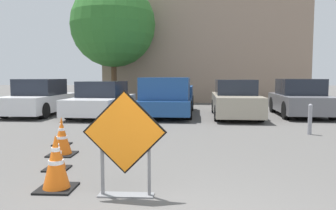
{
  "coord_description": "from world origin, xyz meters",
  "views": [
    {
      "loc": [
        -0.03,
        -2.91,
        1.64
      ],
      "look_at": [
        -0.74,
        9.67,
        0.54
      ],
      "focal_mm": 35.0,
      "sensor_mm": 36.0,
      "label": 1
    }
  ],
  "objects_px": {
    "traffic_cone_second": "(57,153)",
    "pickup_truck": "(168,98)",
    "road_closed_sign": "(125,140)",
    "parked_car_third": "(235,100)",
    "parked_car_nearest": "(40,99)",
    "parked_car_fourth": "(300,99)",
    "traffic_cone_third": "(62,138)",
    "parked_car_second": "(102,100)",
    "traffic_cone_fourth": "(62,131)",
    "bollard_nearest": "(310,118)",
    "traffic_cone_nearest": "(56,163)"
  },
  "relations": [
    {
      "from": "traffic_cone_second",
      "to": "pickup_truck",
      "type": "height_order",
      "value": "pickup_truck"
    },
    {
      "from": "road_closed_sign",
      "to": "parked_car_third",
      "type": "height_order",
      "value": "parked_car_third"
    },
    {
      "from": "parked_car_nearest",
      "to": "pickup_truck",
      "type": "xyz_separation_m",
      "value": [
        5.5,
        0.02,
        0.03
      ]
    },
    {
      "from": "traffic_cone_second",
      "to": "parked_car_fourth",
      "type": "relative_size",
      "value": 0.14
    },
    {
      "from": "traffic_cone_third",
      "to": "parked_car_second",
      "type": "xyz_separation_m",
      "value": [
        -0.93,
        6.93,
        0.3
      ]
    },
    {
      "from": "road_closed_sign",
      "to": "traffic_cone_fourth",
      "type": "relative_size",
      "value": 2.16
    },
    {
      "from": "traffic_cone_second",
      "to": "parked_car_second",
      "type": "bearing_deg",
      "value": 98.81
    },
    {
      "from": "parked_car_nearest",
      "to": "parked_car_second",
      "type": "bearing_deg",
      "value": 179.11
    },
    {
      "from": "road_closed_sign",
      "to": "traffic_cone_third",
      "type": "relative_size",
      "value": 2.0
    },
    {
      "from": "parked_car_third",
      "to": "bollard_nearest",
      "type": "distance_m",
      "value": 4.31
    },
    {
      "from": "parked_car_second",
      "to": "road_closed_sign",
      "type": "bearing_deg",
      "value": 109.42
    },
    {
      "from": "traffic_cone_nearest",
      "to": "traffic_cone_third",
      "type": "height_order",
      "value": "traffic_cone_nearest"
    },
    {
      "from": "traffic_cone_nearest",
      "to": "traffic_cone_fourth",
      "type": "bearing_deg",
      "value": 109.85
    },
    {
      "from": "traffic_cone_nearest",
      "to": "parked_car_nearest",
      "type": "xyz_separation_m",
      "value": [
        -4.4,
        9.14,
        0.3
      ]
    },
    {
      "from": "road_closed_sign",
      "to": "traffic_cone_second",
      "type": "relative_size",
      "value": 2.48
    },
    {
      "from": "traffic_cone_second",
      "to": "road_closed_sign",
      "type": "bearing_deg",
      "value": -40.64
    },
    {
      "from": "traffic_cone_second",
      "to": "traffic_cone_fourth",
      "type": "xyz_separation_m",
      "value": [
        -0.7,
        2.05,
        0.04
      ]
    },
    {
      "from": "parked_car_nearest",
      "to": "parked_car_fourth",
      "type": "relative_size",
      "value": 1.03
    },
    {
      "from": "traffic_cone_second",
      "to": "bollard_nearest",
      "type": "distance_m",
      "value": 6.94
    },
    {
      "from": "parked_car_fourth",
      "to": "bollard_nearest",
      "type": "distance_m",
      "value": 4.7
    },
    {
      "from": "parked_car_third",
      "to": "parked_car_fourth",
      "type": "xyz_separation_m",
      "value": [
        2.76,
        0.5,
        0.02
      ]
    },
    {
      "from": "road_closed_sign",
      "to": "parked_car_fourth",
      "type": "height_order",
      "value": "parked_car_fourth"
    },
    {
      "from": "parked_car_second",
      "to": "traffic_cone_fourth",
      "type": "bearing_deg",
      "value": 98.27
    },
    {
      "from": "road_closed_sign",
      "to": "parked_car_fourth",
      "type": "xyz_separation_m",
      "value": [
        5.57,
        9.61,
        -0.08
      ]
    },
    {
      "from": "pickup_truck",
      "to": "parked_car_third",
      "type": "distance_m",
      "value": 2.79
    },
    {
      "from": "road_closed_sign",
      "to": "pickup_truck",
      "type": "xyz_separation_m",
      "value": [
        0.04,
        9.4,
        -0.06
      ]
    },
    {
      "from": "pickup_truck",
      "to": "parked_car_third",
      "type": "bearing_deg",
      "value": 176.3
    },
    {
      "from": "traffic_cone_nearest",
      "to": "pickup_truck",
      "type": "relative_size",
      "value": 0.15
    },
    {
      "from": "traffic_cone_nearest",
      "to": "parked_car_third",
      "type": "bearing_deg",
      "value": 66.4
    },
    {
      "from": "traffic_cone_fourth",
      "to": "bollard_nearest",
      "type": "relative_size",
      "value": 0.78
    },
    {
      "from": "road_closed_sign",
      "to": "traffic_cone_second",
      "type": "xyz_separation_m",
      "value": [
        -1.46,
        1.25,
        -0.5
      ]
    },
    {
      "from": "traffic_cone_third",
      "to": "parked_car_third",
      "type": "distance_m",
      "value": 8.21
    },
    {
      "from": "traffic_cone_nearest",
      "to": "parked_car_fourth",
      "type": "relative_size",
      "value": 0.19
    },
    {
      "from": "parked_car_nearest",
      "to": "bollard_nearest",
      "type": "relative_size",
      "value": 4.86
    },
    {
      "from": "traffic_cone_third",
      "to": "pickup_truck",
      "type": "xyz_separation_m",
      "value": [
        1.82,
        7.09,
        0.36
      ]
    },
    {
      "from": "traffic_cone_third",
      "to": "parked_car_nearest",
      "type": "bearing_deg",
      "value": 117.54
    },
    {
      "from": "road_closed_sign",
      "to": "parked_car_nearest",
      "type": "height_order",
      "value": "parked_car_nearest"
    },
    {
      "from": "road_closed_sign",
      "to": "parked_car_nearest",
      "type": "distance_m",
      "value": 10.85
    },
    {
      "from": "traffic_cone_nearest",
      "to": "pickup_truck",
      "type": "height_order",
      "value": "pickup_truck"
    },
    {
      "from": "parked_car_second",
      "to": "bollard_nearest",
      "type": "distance_m",
      "value": 8.17
    },
    {
      "from": "pickup_truck",
      "to": "traffic_cone_nearest",
      "type": "bearing_deg",
      "value": 85.31
    },
    {
      "from": "traffic_cone_fourth",
      "to": "parked_car_fourth",
      "type": "bearing_deg",
      "value": 39.17
    },
    {
      "from": "pickup_truck",
      "to": "parked_car_second",
      "type": "bearing_deg",
      "value": 5.45
    },
    {
      "from": "parked_car_fourth",
      "to": "parked_car_nearest",
      "type": "bearing_deg",
      "value": 4.77
    },
    {
      "from": "traffic_cone_nearest",
      "to": "parked_car_nearest",
      "type": "relative_size",
      "value": 0.19
    },
    {
      "from": "road_closed_sign",
      "to": "traffic_cone_fourth",
      "type": "bearing_deg",
      "value": 123.21
    },
    {
      "from": "road_closed_sign",
      "to": "traffic_cone_fourth",
      "type": "xyz_separation_m",
      "value": [
        -2.17,
        3.31,
        -0.45
      ]
    },
    {
      "from": "traffic_cone_second",
      "to": "traffic_cone_fourth",
      "type": "distance_m",
      "value": 2.17
    },
    {
      "from": "traffic_cone_fourth",
      "to": "parked_car_fourth",
      "type": "height_order",
      "value": "parked_car_fourth"
    },
    {
      "from": "parked_car_second",
      "to": "bollard_nearest",
      "type": "height_order",
      "value": "parked_car_second"
    }
  ]
}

